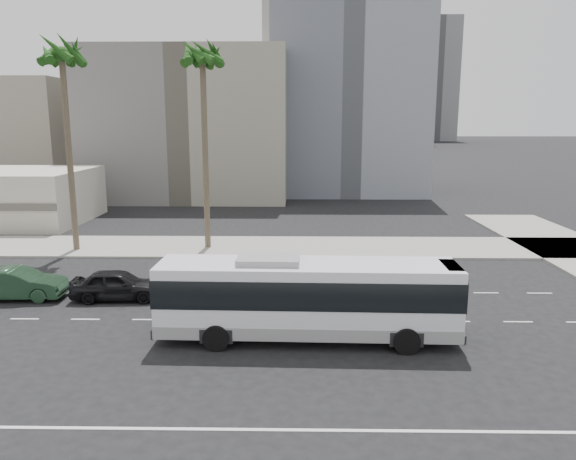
{
  "coord_description": "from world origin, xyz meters",
  "views": [
    {
      "loc": [
        1.31,
        -24.83,
        9.46
      ],
      "look_at": [
        0.83,
        4.0,
        3.69
      ],
      "focal_mm": 33.71,
      "sensor_mm": 36.0,
      "label": 1
    }
  ],
  "objects_px": {
    "city_bus": "(307,296)",
    "palm_near": "(202,60)",
    "palm_mid": "(62,59)",
    "car_a": "(117,285)",
    "car_b": "(17,284)"
  },
  "relations": [
    {
      "from": "city_bus",
      "to": "car_a",
      "type": "distance_m",
      "value": 11.51
    },
    {
      "from": "palm_near",
      "to": "city_bus",
      "type": "bearing_deg",
      "value": -67.38
    },
    {
      "from": "city_bus",
      "to": "palm_mid",
      "type": "relative_size",
      "value": 0.86
    },
    {
      "from": "car_a",
      "to": "palm_mid",
      "type": "distance_m",
      "value": 18.37
    },
    {
      "from": "city_bus",
      "to": "palm_near",
      "type": "height_order",
      "value": "palm_near"
    },
    {
      "from": "palm_near",
      "to": "palm_mid",
      "type": "xyz_separation_m",
      "value": [
        -9.7,
        -0.91,
        0.01
      ]
    },
    {
      "from": "car_b",
      "to": "palm_mid",
      "type": "height_order",
      "value": "palm_mid"
    },
    {
      "from": "palm_near",
      "to": "palm_mid",
      "type": "distance_m",
      "value": 9.74
    },
    {
      "from": "city_bus",
      "to": "palm_near",
      "type": "distance_m",
      "value": 22.17
    },
    {
      "from": "car_a",
      "to": "palm_near",
      "type": "height_order",
      "value": "palm_near"
    },
    {
      "from": "car_b",
      "to": "palm_near",
      "type": "xyz_separation_m",
      "value": [
        8.45,
        12.04,
        12.92
      ]
    },
    {
      "from": "car_b",
      "to": "palm_mid",
      "type": "xyz_separation_m",
      "value": [
        -1.25,
        11.13,
        12.94
      ]
    },
    {
      "from": "palm_near",
      "to": "palm_mid",
      "type": "height_order",
      "value": "palm_mid"
    },
    {
      "from": "city_bus",
      "to": "palm_mid",
      "type": "bearing_deg",
      "value": 137.34
    },
    {
      "from": "palm_mid",
      "to": "car_a",
      "type": "bearing_deg",
      "value": -58.75
    }
  ]
}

